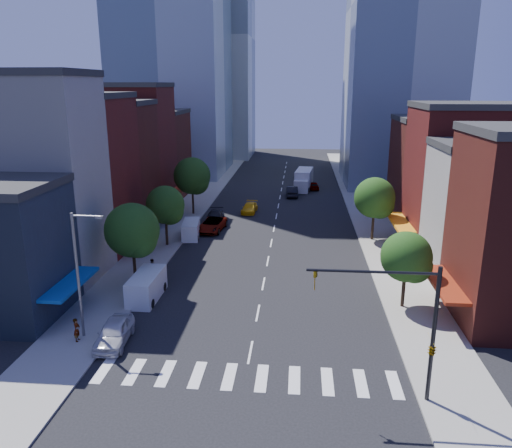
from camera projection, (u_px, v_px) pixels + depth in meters
The scene contains 33 objects.
ground at pixel (250, 352), 33.50m from camera, with size 220.00×220.00×0.00m, color black.
sidewalk_left at pixel (192, 207), 72.90m from camera, with size 5.00×120.00×0.15m, color gray.
sidewalk_right at pixel (366, 210), 70.78m from camera, with size 5.00×120.00×0.15m, color gray.
crosswalk at pixel (245, 377), 30.62m from camera, with size 19.00×3.00×0.01m, color silver.
bldg_left_1 at pixel (29, 182), 44.35m from camera, with size 12.00×8.00×18.00m, color silver.
bldg_left_2 at pixel (72, 176), 52.77m from camera, with size 12.00×9.00×16.00m, color maroon.
bldg_left_3 at pixel (103, 168), 61.06m from camera, with size 12.00×8.00×15.00m, color #521914.
bldg_left_4 at pixel (126, 151), 68.94m from camera, with size 12.00×9.00×17.00m, color maroon.
bldg_left_5 at pixel (147, 156), 78.59m from camera, with size 12.00×10.00×13.00m, color #521914.
bldg_right_1 at pixel (501, 216), 44.48m from camera, with size 12.00×8.00×12.00m, color silver.
bldg_right_2 at pixel (470, 181), 52.71m from camera, with size 12.00×10.00×15.00m, color maroon.
bldg_right_3 at pixel (443, 174), 62.57m from camera, with size 12.00×10.00×13.00m, color #521914.
tower_ne at pixel (406, 6), 83.15m from camera, with size 18.00×20.00×60.00m, color #9EA5AD.
tower_far_w at pixel (214, 38), 118.56m from camera, with size 18.00×18.00×56.00m, color #9EA5AD.
traffic_signal at pixel (423, 335), 27.22m from camera, with size 7.24×2.24×8.00m.
streetlight at pixel (80, 268), 34.03m from camera, with size 2.25×0.25×9.00m.
tree_left_near at pixel (134, 232), 43.62m from camera, with size 4.80×4.80×7.30m.
tree_left_mid at pixel (166, 207), 54.26m from camera, with size 4.20×4.20×6.65m.
tree_left_far at pixel (193, 177), 67.50m from camera, with size 5.00×5.00×7.75m.
tree_right_near at pixel (408, 259), 38.98m from camera, with size 4.00×4.00×6.20m.
tree_right_far at pixel (376, 199), 56.06m from camera, with size 4.60×4.60×7.20m.
parked_car_front at pixel (114, 332), 34.46m from camera, with size 1.95×4.86×1.65m, color silver.
parked_car_second at pixel (146, 293), 41.41m from camera, with size 1.42×4.07×1.34m, color black.
parked_car_third at pixel (212, 225), 60.98m from camera, with size 2.64×5.72×1.59m, color #999999.
parked_car_rear at pixel (215, 217), 64.51m from camera, with size 2.16×5.31×1.54m, color black.
cargo_van_near at pixel (146, 287), 41.49m from camera, with size 2.17×5.19×2.20m.
cargo_van_far at pixel (191, 230), 58.29m from camera, with size 2.37×4.75×1.94m.
taxi at pixel (250, 208), 69.80m from camera, with size 1.88×4.61×1.34m, color yellow.
traffic_car_oncoming at pixel (292, 191), 79.82m from camera, with size 1.74×5.00×1.65m, color black.
traffic_car_far at pixel (313, 186), 85.12m from camera, with size 1.59×3.94×1.34m, color #999999.
box_truck at pixel (304, 180), 84.95m from camera, with size 3.32×8.51×3.34m.
pedestrian_near at pixel (77, 330), 34.48m from camera, with size 0.62×0.40×1.69m, color #999999.
pedestrian_far at pixel (152, 267), 46.48m from camera, with size 0.76×0.59×1.57m, color #999999.
Camera 1 is at (3.01, -29.77, 17.37)m, focal length 35.00 mm.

